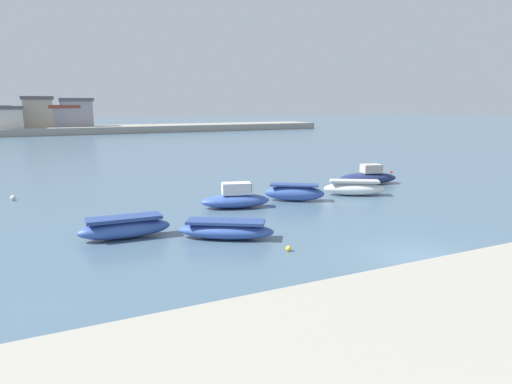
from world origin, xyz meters
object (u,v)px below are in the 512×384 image
at_px(moored_boat_5, 368,177).
at_px(moored_boat_0, 125,228).
at_px(moored_boat_2, 236,199).
at_px(mooring_buoy_0, 391,171).
at_px(mooring_buoy_2, 13,198).
at_px(moored_boat_4, 354,188).
at_px(mooring_buoy_3, 371,171).
at_px(moored_boat_1, 226,230).
at_px(mooring_buoy_4, 91,226).
at_px(moored_boat_3, 294,193).
at_px(mooring_buoy_1, 288,248).

bearing_deg(moored_boat_5, moored_boat_0, -146.75).
distance_m(moored_boat_0, moored_boat_2, 8.50).
relative_size(mooring_buoy_0, mooring_buoy_2, 0.71).
height_order(moored_boat_4, mooring_buoy_3, moored_boat_4).
bearing_deg(moored_boat_1, mooring_buoy_3, 65.77).
distance_m(moored_boat_0, mooring_buoy_3, 27.87).
relative_size(mooring_buoy_0, mooring_buoy_4, 0.92).
distance_m(moored_boat_3, mooring_buoy_2, 19.36).
xyz_separation_m(moored_boat_0, moored_boat_5, (21.01, 7.06, 0.05)).
xyz_separation_m(moored_boat_5, mooring_buoy_2, (-26.25, 5.58, -0.40)).
bearing_deg(moored_boat_1, moored_boat_4, 57.34).
xyz_separation_m(moored_boat_2, moored_boat_3, (4.44, 0.14, -0.01)).
distance_m(moored_boat_1, moored_boat_4, 13.86).
distance_m(moored_boat_0, mooring_buoy_0, 29.23).
bearing_deg(moored_boat_1, mooring_buoy_0, 62.12).
bearing_deg(mooring_buoy_1, moored_boat_2, 81.41).
bearing_deg(moored_boat_4, mooring_buoy_3, 74.04).
bearing_deg(mooring_buoy_4, moored_boat_5, 11.49).
bearing_deg(moored_boat_1, mooring_buoy_1, -27.78).
height_order(moored_boat_3, moored_boat_5, moored_boat_5).
relative_size(moored_boat_0, moored_boat_4, 1.02).
bearing_deg(mooring_buoy_4, mooring_buoy_1, -46.09).
relative_size(moored_boat_2, moored_boat_5, 0.90).
distance_m(moored_boat_3, mooring_buoy_0, 16.61).
xyz_separation_m(mooring_buoy_0, mooring_buoy_2, (-32.32, 1.63, 0.05)).
bearing_deg(moored_boat_3, mooring_buoy_2, -172.86).
bearing_deg(moored_boat_5, mooring_buoy_2, -177.32).
height_order(moored_boat_3, mooring_buoy_3, moored_boat_3).
bearing_deg(moored_boat_4, mooring_buoy_4, -146.44).
bearing_deg(mooring_buoy_3, moored_boat_0, -154.98).
distance_m(moored_boat_4, mooring_buoy_3, 11.60).
bearing_deg(moored_boat_0, mooring_buoy_0, 24.37).
xyz_separation_m(moored_boat_2, mooring_buoy_0, (19.47, 7.21, -0.45)).
distance_m(moored_boat_2, mooring_buoy_3, 19.37).
distance_m(moored_boat_2, moored_boat_4, 9.33).
relative_size(moored_boat_0, mooring_buoy_2, 13.08).
height_order(moored_boat_0, moored_boat_5, moored_boat_5).
bearing_deg(moored_boat_0, mooring_buoy_3, 27.27).
bearing_deg(mooring_buoy_0, mooring_buoy_1, -141.91).
bearing_deg(mooring_buoy_0, moored_boat_0, -157.88).
relative_size(moored_boat_4, moored_boat_5, 0.85).
bearing_deg(moored_boat_1, mooring_buoy_4, 171.83).
distance_m(moored_boat_1, mooring_buoy_4, 7.52).
bearing_deg(moored_boat_3, mooring_buoy_4, -140.11).
height_order(moored_boat_0, mooring_buoy_0, moored_boat_0).
bearing_deg(moored_boat_4, mooring_buoy_1, -109.97).
distance_m(moored_boat_5, mooring_buoy_0, 7.25).
bearing_deg(moored_boat_4, moored_boat_1, -124.50).
height_order(moored_boat_5, mooring_buoy_4, moored_boat_5).
bearing_deg(moored_boat_2, mooring_buoy_4, -156.54).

